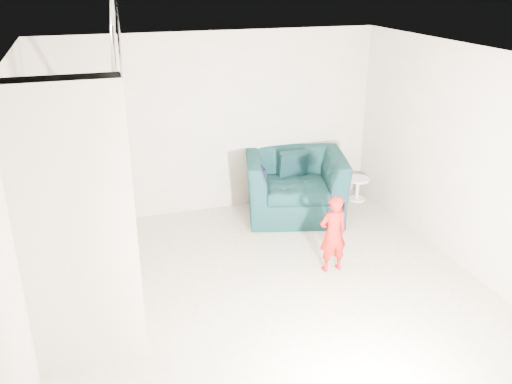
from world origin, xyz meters
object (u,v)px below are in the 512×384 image
at_px(staircase, 81,230).
at_px(toddler, 333,234).
at_px(side_table, 358,185).
at_px(armchair, 295,185).

bearing_deg(staircase, toddler, -2.06).
relative_size(side_table, staircase, 0.10).
bearing_deg(side_table, armchair, -170.64).
bearing_deg(toddler, armchair, -98.37).
xyz_separation_m(armchair, staircase, (-3.07, -1.61, 0.47)).
relative_size(toddler, side_table, 2.65).
height_order(toddler, staircase, staircase).
xyz_separation_m(armchair, side_table, (1.18, 0.19, -0.22)).
relative_size(toddler, staircase, 0.28).
bearing_deg(staircase, side_table, 22.95).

